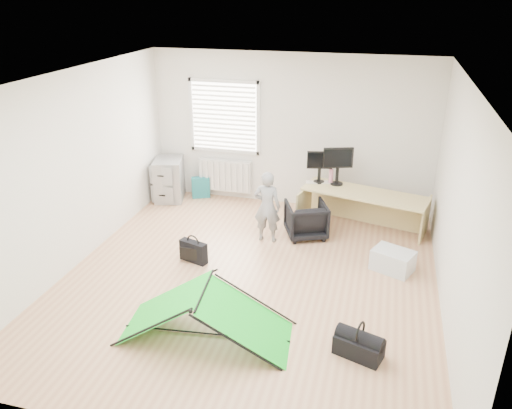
% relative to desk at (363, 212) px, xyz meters
% --- Properties ---
extents(ground, '(5.50, 5.50, 0.00)m').
position_rel_desk_xyz_m(ground, '(-1.39, -1.91, -0.34)').
color(ground, tan).
rests_on(ground, ground).
extents(back_wall, '(5.00, 0.02, 2.70)m').
position_rel_desk_xyz_m(back_wall, '(-1.39, 0.84, 1.01)').
color(back_wall, silver).
rests_on(back_wall, ground).
extents(window, '(1.20, 0.06, 1.20)m').
position_rel_desk_xyz_m(window, '(-2.59, 0.80, 1.21)').
color(window, silver).
rests_on(window, back_wall).
extents(radiator, '(1.00, 0.12, 0.60)m').
position_rel_desk_xyz_m(radiator, '(-2.59, 0.76, 0.11)').
color(radiator, silver).
rests_on(radiator, back_wall).
extents(desk, '(2.06, 1.07, 0.67)m').
position_rel_desk_xyz_m(desk, '(0.00, 0.00, 0.00)').
color(desk, tan).
rests_on(desk, ground).
extents(filing_cabinet, '(0.66, 0.78, 0.78)m').
position_rel_desk_xyz_m(filing_cabinet, '(-3.59, 0.45, 0.05)').
color(filing_cabinet, gray).
rests_on(filing_cabinet, ground).
extents(monitor_left, '(0.43, 0.18, 0.40)m').
position_rel_desk_xyz_m(monitor_left, '(-0.77, 0.27, 0.54)').
color(monitor_left, black).
rests_on(monitor_left, desk).
extents(monitor_right, '(0.50, 0.25, 0.47)m').
position_rel_desk_xyz_m(monitor_right, '(-0.48, 0.26, 0.57)').
color(monitor_right, black).
rests_on(monitor_right, desk).
extents(keyboard, '(0.41, 0.23, 0.02)m').
position_rel_desk_xyz_m(keyboard, '(-0.79, 0.25, 0.34)').
color(keyboard, beige).
rests_on(keyboard, desk).
extents(thermos, '(0.09, 0.09, 0.25)m').
position_rel_desk_xyz_m(thermos, '(-0.58, 0.28, 0.46)').
color(thermos, '#C76F84').
rests_on(thermos, desk).
extents(office_chair, '(0.80, 0.81, 0.57)m').
position_rel_desk_xyz_m(office_chair, '(-0.86, -0.42, -0.05)').
color(office_chair, black).
rests_on(office_chair, ground).
extents(person, '(0.42, 0.28, 1.15)m').
position_rel_desk_xyz_m(person, '(-1.42, -0.73, 0.24)').
color(person, gray).
rests_on(person, ground).
extents(kite, '(2.02, 1.06, 0.60)m').
position_rel_desk_xyz_m(kite, '(-1.54, -3.18, -0.03)').
color(kite, '#14D526').
rests_on(kite, ground).
extents(storage_crate, '(0.65, 0.57, 0.30)m').
position_rel_desk_xyz_m(storage_crate, '(0.50, -1.16, -0.18)').
color(storage_crate, silver).
rests_on(storage_crate, ground).
extents(tote_bag, '(0.36, 0.27, 0.40)m').
position_rel_desk_xyz_m(tote_bag, '(-3.05, 0.66, -0.14)').
color(tote_bag, '#1C7279').
rests_on(tote_bag, ground).
extents(laptop_bag, '(0.44, 0.25, 0.32)m').
position_rel_desk_xyz_m(laptop_bag, '(-2.29, -1.65, -0.18)').
color(laptop_bag, black).
rests_on(laptop_bag, ground).
extents(white_box, '(0.12, 0.12, 0.10)m').
position_rel_desk_xyz_m(white_box, '(-1.77, -2.72, -0.28)').
color(white_box, silver).
rests_on(white_box, ground).
extents(duffel_bag, '(0.57, 0.41, 0.22)m').
position_rel_desk_xyz_m(duffel_bag, '(0.18, -3.09, -0.22)').
color(duffel_bag, black).
rests_on(duffel_bag, ground).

